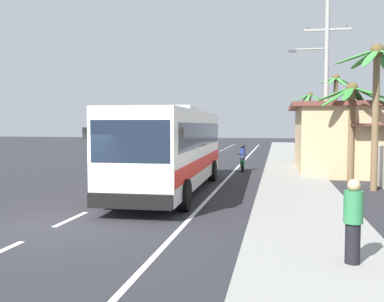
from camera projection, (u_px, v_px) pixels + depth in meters
The scene contains 12 objects.
ground_plane at pixel (57, 226), 11.74m from camera, with size 160.00×160.00×0.00m, color #28282D.
sidewalk_kerb at pixel (295, 182), 20.18m from camera, with size 3.20×90.00×0.14m, color gray.
lane_markings at pixel (211, 170), 25.90m from camera, with size 3.57×71.40×0.01m.
boundary_wall at pixel (363, 159), 23.30m from camera, with size 0.24×60.00×1.83m, color #B2B2AD.
coach_bus_foreground at pixel (173, 146), 17.79m from camera, with size 3.21×11.59×3.62m.
motorcycle_beside_bus at pixel (243, 160), 25.57m from camera, with size 0.56×1.96×1.63m.
pedestrian_near_kerb at pixel (353, 219), 8.06m from camera, with size 0.36×0.36×1.62m.
utility_pole_mid at pixel (325, 80), 23.82m from camera, with size 3.38×0.24×10.06m.
palm_nearest at pixel (335, 101), 32.79m from camera, with size 2.80×2.62×6.70m.
palm_second at pixel (376, 83), 17.69m from camera, with size 3.50×3.10×6.14m.
palm_third at pixel (310, 105), 46.16m from camera, with size 3.80×3.90×6.35m.
palm_fourth at pixel (352, 109), 20.97m from camera, with size 3.78×3.85×4.88m.
Camera 1 is at (5.94, -10.62, 2.78)m, focal length 39.76 mm.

